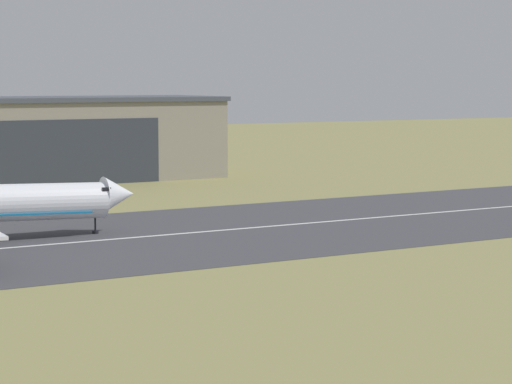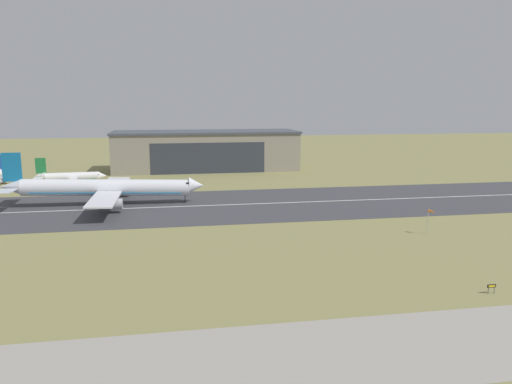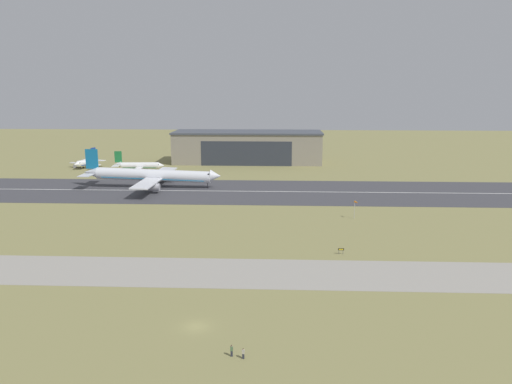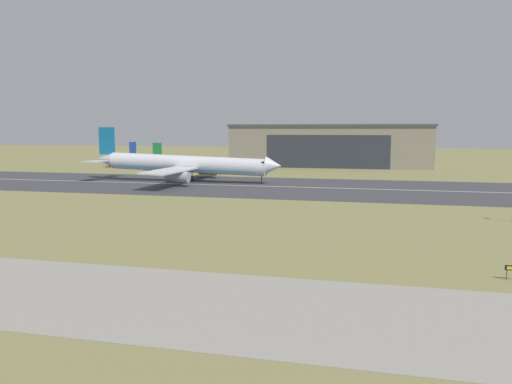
{
  "view_description": "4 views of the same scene",
  "coord_description": "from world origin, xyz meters",
  "views": [
    {
      "loc": [
        -59.39,
        -4.59,
        19.88
      ],
      "look_at": [
        -12.46,
        78.76,
        9.21
      ],
      "focal_mm": 70.0,
      "sensor_mm": 36.0,
      "label": 1
    },
    {
      "loc": [
        -19.29,
        -26.18,
        28.85
      ],
      "look_at": [
        -0.7,
        77.73,
        9.83
      ],
      "focal_mm": 35.0,
      "sensor_mm": 36.0,
      "label": 2
    },
    {
      "loc": [
        13.48,
        -76.74,
        39.24
      ],
      "look_at": [
        6.51,
        80.43,
        6.43
      ],
      "focal_mm": 35.0,
      "sensor_mm": 36.0,
      "label": 3
    },
    {
      "loc": [
        15.61,
        -13.35,
        14.68
      ],
      "look_at": [
        -2.31,
        60.64,
        5.13
      ],
      "focal_mm": 35.0,
      "sensor_mm": 36.0,
      "label": 4
    }
  ],
  "objects": [
    {
      "name": "runway_strip",
      "position": [
        0.0,
        112.26,
        0.03
      ],
      "size": [
        455.79,
        46.79,
        0.06
      ],
      "primitive_type": "cube",
      "color": "#3D3D42",
      "rests_on": "ground_plane"
    },
    {
      "name": "hangar_building",
      "position": [
        -2.78,
        189.48,
        8.37
      ],
      "size": [
        78.79,
        26.15,
        16.7
      ],
      "color": "gray",
      "rests_on": "ground_plane"
    },
    {
      "name": "runway_centreline",
      "position": [
        0.0,
        112.26,
        0.07
      ],
      "size": [
        410.21,
        0.7,
        0.01
      ],
      "primitive_type": "cube",
      "color": "silver",
      "rests_on": "runway_strip"
    }
  ]
}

